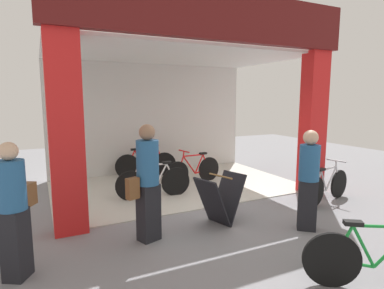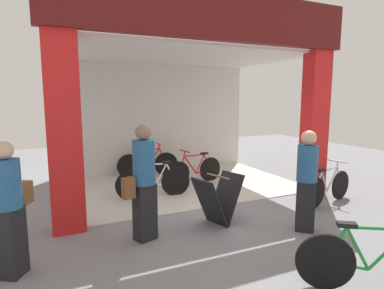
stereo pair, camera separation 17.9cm
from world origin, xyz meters
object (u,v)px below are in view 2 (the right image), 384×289
at_px(bicycle_inside_0, 148,164).
at_px(bicycle_parked_1, 328,187).
at_px(bicycle_inside_2, 195,170).
at_px(pedestrian_1, 144,181).
at_px(bicycle_parked_0, 373,262).
at_px(bicycle_inside_1, 154,182).
at_px(pedestrian_0, 307,180).
at_px(pedestrian_2, 10,208).
at_px(sandwich_board_sign, 218,200).

height_order(bicycle_inside_0, bicycle_parked_1, bicycle_inside_0).
xyz_separation_m(bicycle_inside_2, pedestrian_1, (-2.05, -2.58, 0.57)).
bearing_deg(bicycle_parked_0, bicycle_inside_1, 104.98).
height_order(bicycle_inside_0, pedestrian_1, pedestrian_1).
height_order(bicycle_inside_1, bicycle_inside_2, bicycle_inside_1).
xyz_separation_m(pedestrian_0, pedestrian_2, (-4.21, 0.46, 0.00)).
height_order(bicycle_inside_1, sandwich_board_sign, bicycle_inside_1).
distance_m(bicycle_inside_1, pedestrian_0, 3.22).
relative_size(bicycle_inside_0, pedestrian_2, 1.00).
bearing_deg(sandwich_board_sign, bicycle_inside_2, 73.76).
bearing_deg(pedestrian_1, bicycle_parked_1, 1.31).
height_order(bicycle_inside_0, pedestrian_0, pedestrian_0).
xyz_separation_m(bicycle_parked_1, pedestrian_0, (-1.43, -0.84, 0.51)).
distance_m(bicycle_parked_1, pedestrian_1, 3.95).
bearing_deg(pedestrian_2, bicycle_parked_0, -29.64).
bearing_deg(pedestrian_2, bicycle_inside_1, 41.72).
relative_size(bicycle_inside_2, bicycle_parked_0, 1.14).
bearing_deg(bicycle_parked_0, bicycle_inside_0, 96.76).
bearing_deg(bicycle_parked_0, pedestrian_2, 150.36).
relative_size(bicycle_inside_1, bicycle_parked_1, 1.06).
bearing_deg(pedestrian_0, bicycle_inside_0, 105.99).
bearing_deg(pedestrian_2, pedestrian_1, 9.64).
height_order(bicycle_parked_0, pedestrian_2, pedestrian_2).
xyz_separation_m(bicycle_parked_1, sandwich_board_sign, (-2.58, 0.00, 0.08)).
relative_size(bicycle_inside_0, bicycle_inside_2, 1.04).
bearing_deg(pedestrian_2, bicycle_parked_1, 3.89).
bearing_deg(bicycle_inside_0, sandwich_board_sign, -87.78).
distance_m(bicycle_inside_0, pedestrian_0, 4.74).
bearing_deg(bicycle_inside_1, bicycle_parked_1, -30.28).
xyz_separation_m(bicycle_inside_0, bicycle_parked_0, (0.73, -6.14, -0.00)).
xyz_separation_m(bicycle_inside_0, bicycle_inside_2, (0.87, -1.20, -0.01)).
bearing_deg(bicycle_inside_1, pedestrian_2, -138.28).
bearing_deg(bicycle_parked_0, pedestrian_1, 128.87).
distance_m(pedestrian_0, pedestrian_2, 4.23).
xyz_separation_m(bicycle_inside_0, bicycle_parked_1, (2.73, -3.69, -0.02)).
xyz_separation_m(sandwich_board_sign, pedestrian_2, (-3.05, -0.38, 0.43)).
distance_m(bicycle_parked_0, sandwich_board_sign, 2.52).
bearing_deg(pedestrian_0, bicycle_parked_1, 30.46).
bearing_deg(sandwich_board_sign, pedestrian_1, -176.13).
relative_size(bicycle_inside_1, pedestrian_0, 0.99).
relative_size(bicycle_inside_1, sandwich_board_sign, 1.76).
distance_m(bicycle_parked_1, sandwich_board_sign, 2.58).
distance_m(sandwich_board_sign, pedestrian_1, 1.41).
bearing_deg(pedestrian_2, pedestrian_0, -6.19).
bearing_deg(pedestrian_2, bicycle_inside_2, 37.29).
bearing_deg(bicycle_inside_0, bicycle_parked_1, -53.55).
relative_size(pedestrian_1, pedestrian_2, 1.07).
distance_m(bicycle_inside_0, bicycle_inside_2, 1.48).
xyz_separation_m(pedestrian_0, pedestrian_1, (-2.47, 0.75, 0.07)).
bearing_deg(bicycle_inside_1, pedestrian_1, -111.48).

